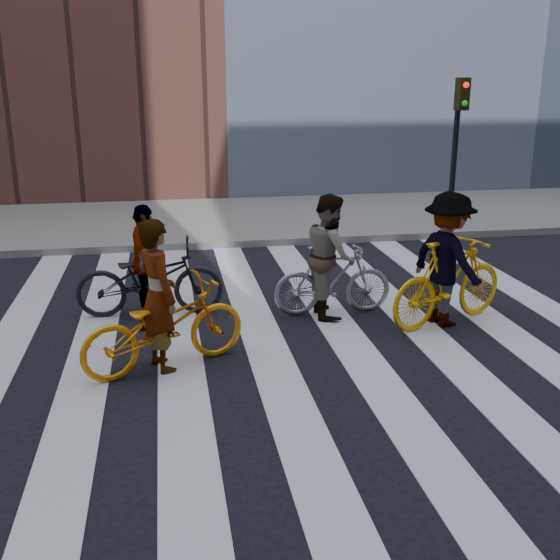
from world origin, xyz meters
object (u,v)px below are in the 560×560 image
object	(u,v)px
rider_rear	(145,261)
rider_left	(158,296)
bike_silver_mid	(333,280)
rider_right	(447,260)
rider_mid	(330,255)
traffic_signal	(458,129)
bike_dark_rear	(150,279)
bike_yellow_right	(449,282)
bike_yellow_left	(164,326)

from	to	relation	value
rider_rear	rider_left	bearing A→B (deg)	-172.46
bike_silver_mid	rider_right	distance (m)	1.64
rider_rear	bike_silver_mid	bearing A→B (deg)	-97.03
rider_mid	rider_rear	distance (m)	2.64
traffic_signal	rider_left	world-z (taller)	traffic_signal
bike_silver_mid	rider_right	size ratio (longest dim) A/B	0.93
rider_left	rider_rear	size ratio (longest dim) A/B	1.11
bike_silver_mid	rider_left	world-z (taller)	rider_left
bike_silver_mid	bike_dark_rear	world-z (taller)	bike_dark_rear
rider_mid	rider_right	xyz separation A→B (m)	(1.49, -0.66, 0.05)
bike_dark_rear	bike_silver_mid	bearing A→B (deg)	-97.20
rider_left	rider_mid	xyz separation A→B (m)	(2.42, 1.48, -0.02)
traffic_signal	rider_left	bearing A→B (deg)	-136.85
bike_dark_rear	rider_mid	distance (m)	2.61
traffic_signal	bike_yellow_right	bearing A→B (deg)	-114.57
rider_right	rider_rear	bearing A→B (deg)	53.45
rider_left	rider_right	world-z (taller)	rider_right
bike_yellow_right	bike_dark_rear	world-z (taller)	bike_yellow_right
bike_dark_rear	rider_left	bearing A→B (deg)	-173.96
traffic_signal	bike_yellow_left	size ratio (longest dim) A/B	1.64
bike_yellow_left	rider_left	distance (m)	0.38
bike_yellow_left	rider_mid	world-z (taller)	rider_mid
rider_left	rider_rear	bearing A→B (deg)	-16.87
traffic_signal	rider_rear	size ratio (longest dim) A/B	2.04
rider_right	rider_rear	world-z (taller)	rider_right
rider_left	rider_rear	world-z (taller)	rider_left
traffic_signal	bike_silver_mid	bearing A→B (deg)	-130.83
traffic_signal	rider_rear	xyz separation A→B (m)	(-6.46, -3.99, -1.46)
rider_mid	rider_right	distance (m)	1.63
rider_right	bike_dark_rear	bearing A→B (deg)	53.28
rider_mid	rider_rear	world-z (taller)	rider_mid
bike_yellow_left	rider_left	world-z (taller)	rider_left
bike_silver_mid	rider_rear	xyz separation A→B (m)	(-2.66, 0.41, 0.30)
bike_dark_rear	rider_left	xyz separation A→B (m)	(0.14, -1.89, 0.36)
bike_yellow_right	rider_rear	xyz separation A→B (m)	(-4.15, 1.07, 0.21)
bike_silver_mid	bike_yellow_right	world-z (taller)	bike_yellow_right
bike_dark_rear	rider_rear	xyz separation A→B (m)	(-0.05, 0.00, 0.27)
rider_right	bike_silver_mid	bearing A→B (deg)	43.53
rider_rear	rider_mid	bearing A→B (deg)	-97.20
bike_silver_mid	rider_right	bearing A→B (deg)	-113.80
bike_silver_mid	rider_right	world-z (taller)	rider_right
rider_right	traffic_signal	bearing A→B (deg)	-46.94
bike_yellow_left	bike_dark_rear	bearing A→B (deg)	-16.87
bike_yellow_right	rider_rear	bearing A→B (deg)	53.62
rider_mid	rider_rear	xyz separation A→B (m)	(-2.61, 0.41, -0.07)
bike_yellow_right	rider_rear	distance (m)	4.29
bike_silver_mid	rider_left	size ratio (longest dim) A/B	0.95
rider_left	rider_right	size ratio (longest dim) A/B	0.97
rider_rear	rider_right	bearing A→B (deg)	-102.86
rider_right	bike_yellow_left	bearing A→B (deg)	80.06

